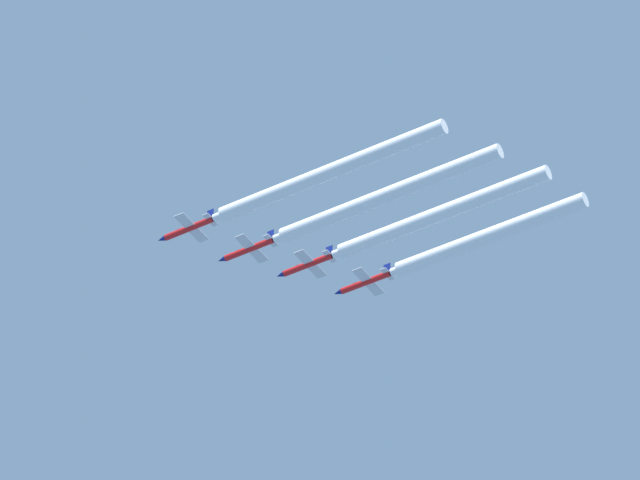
% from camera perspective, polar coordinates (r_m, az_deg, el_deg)
% --- Properties ---
extents(jet_lead, '(7.61, 11.08, 2.66)m').
position_cam_1_polar(jet_lead, '(377.92, -3.23, 0.27)').
color(jet_lead, red).
extents(jet_second_echelon, '(7.61, 11.08, 2.66)m').
position_cam_1_polar(jet_second_echelon, '(379.54, -1.77, -0.23)').
color(jet_second_echelon, red).
extents(jet_third_echelon, '(7.61, 11.08, 2.66)m').
position_cam_1_polar(jet_third_echelon, '(381.69, -0.33, -0.61)').
color(jet_third_echelon, red).
extents(jet_fourth_echelon, '(7.61, 11.08, 2.66)m').
position_cam_1_polar(jet_fourth_echelon, '(382.61, 1.08, -1.04)').
color(jet_fourth_echelon, red).
extents(smoke_trail_lead, '(2.50, 41.98, 2.50)m').
position_cam_1_polar(smoke_trail_lead, '(367.21, 0.16, 1.63)').
color(smoke_trail_lead, white).
extents(smoke_trail_second_echelon, '(2.50, 40.93, 2.50)m').
position_cam_1_polar(smoke_trail_second_echelon, '(369.51, 1.58, 1.08)').
color(smoke_trail_second_echelon, white).
extents(smoke_trail_third_echelon, '(2.50, 38.89, 2.50)m').
position_cam_1_polar(smoke_trail_third_echelon, '(372.51, 2.90, 0.62)').
color(smoke_trail_third_echelon, white).
extents(smoke_trail_fourth_echelon, '(2.50, 34.92, 2.50)m').
position_cam_1_polar(smoke_trail_fourth_echelon, '(374.55, 4.07, 0.08)').
color(smoke_trail_fourth_echelon, white).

